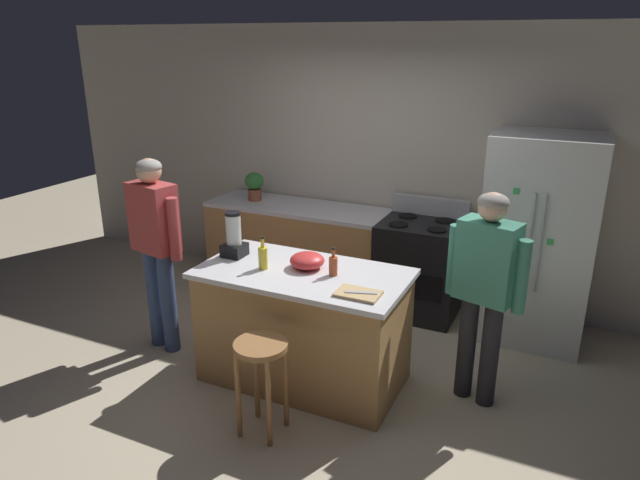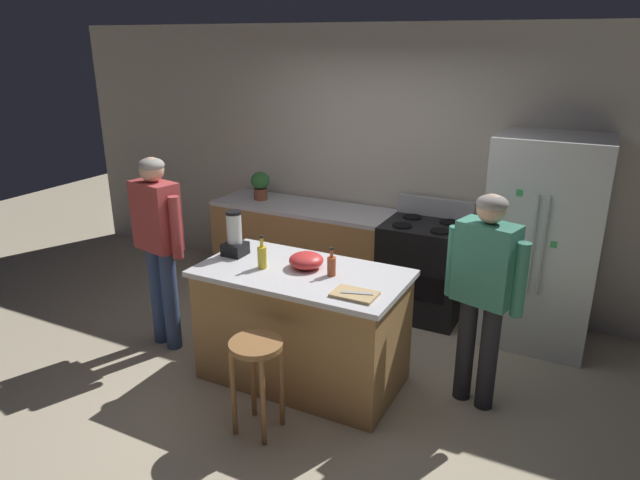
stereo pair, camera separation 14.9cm
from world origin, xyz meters
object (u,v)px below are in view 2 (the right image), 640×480
Objects in this scene: person_by_sink_right at (484,283)px; bottle_soda at (262,256)px; blender_appliance at (234,237)px; potted_plant at (260,184)px; bottle_cooking_sauce at (332,265)px; person_by_island_left at (158,235)px; refrigerator at (542,243)px; bar_stool at (257,362)px; kitchen_island at (302,326)px; stove_range at (423,269)px; mixing_bowl at (306,260)px; chef_knife at (357,293)px; cutting_board at (355,294)px.

person_by_sink_right is 1.61m from bottle_soda.
person_by_sink_right is at bearing 7.53° from blender_appliance.
blender_appliance is (0.72, -1.50, -0.02)m from potted_plant.
person_by_island_left is at bearing -176.50° from bottle_cooking_sauce.
bottle_soda is (-1.56, -0.39, 0.05)m from person_by_sink_right.
refrigerator reaches higher than blender_appliance.
person_by_island_left is 0.70m from blender_appliance.
refrigerator is 2.68× the size of bar_stool.
person_by_island_left reaches higher than bottle_soda.
person_by_island_left is 2.45× the size of bar_stool.
person_by_sink_right is (1.27, 0.30, 0.50)m from kitchen_island.
bottle_cooking_sauce is (-0.25, -1.50, 0.53)m from stove_range.
person_by_island_left is at bearing -151.03° from refrigerator.
stove_range is 1.86m from bottle_soda.
person_by_island_left is at bearing -169.95° from blender_appliance.
bottle_soda is at bearing -115.69° from stove_range.
person_by_sink_right is 5.31× the size of potted_plant.
bottle_cooking_sauce is 0.24m from mixing_bowl.
kitchen_island is 2.18m from refrigerator.
potted_plant reaches higher than chef_knife.
kitchen_island is 0.70m from bar_stool.
cutting_board is (1.85, -0.15, -0.08)m from person_by_island_left.
blender_appliance is at bearing -146.02° from refrigerator.
chef_knife is (1.90, -1.77, -0.15)m from potted_plant.
mixing_bowl is (-0.24, 0.05, -0.02)m from bottle_cooking_sauce.
stove_range reaches higher than cutting_board.
person_by_sink_right is 2.91m from potted_plant.
person_by_sink_right is (0.79, -1.22, 0.49)m from stove_range.
bottle_cooking_sauce is (0.23, 0.03, 0.54)m from kitchen_island.
bottle_cooking_sauce is at bearing 11.60° from bottle_soda.
stove_range reaches higher than chef_knife.
stove_range is at bearing 71.60° from mixing_bowl.
chef_knife is (-0.97, -1.72, 0.03)m from refrigerator.
refrigerator reaches higher than chef_knife.
bar_stool is at bearing -101.29° from stove_range.
bar_stool is at bearing -24.72° from person_by_island_left.
refrigerator reaches higher than cutting_board.
bottle_cooking_sauce is 0.54m from bottle_soda.
kitchen_island is 1.42× the size of stove_range.
person_by_sink_right reaches higher than chef_knife.
person_by_sink_right reaches higher than bottle_cooking_sauce.
stove_range is 1.62× the size of bar_stool.
kitchen_island is 0.52m from mixing_bowl.
bar_stool is 2.26× the size of cutting_board.
refrigerator is at bearing 43.30° from mixing_bowl.
bottle_soda is at bearing -164.33° from kitchen_island.
potted_plant is (-2.63, 1.25, 0.13)m from person_by_sink_right.
blender_appliance is 1.42× the size of bottle_soda.
kitchen_island is 0.86× the size of refrigerator.
cutting_board is at bearing -28.62° from mixing_bowl.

